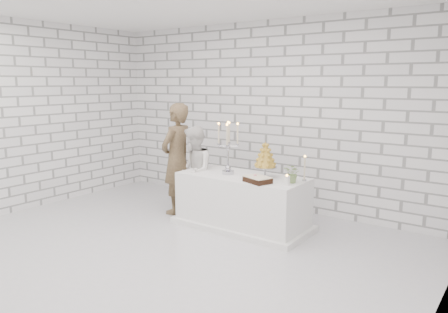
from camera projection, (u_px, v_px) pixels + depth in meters
ground at (161, 251)px, 5.28m from camera, size 6.00×5.00×0.01m
wall_back at (266, 115)px, 7.02m from camera, size 6.00×0.01×3.00m
wall_left at (19, 117)px, 6.75m from camera, size 0.01×5.00×3.00m
wall_right at (442, 153)px, 3.29m from camera, size 0.01×5.00×3.00m
cake_table at (242, 201)px, 6.08m from camera, size 1.80×0.80×0.75m
groom at (177, 159)px, 6.70m from camera, size 0.45×0.65×1.72m
bride at (194, 172)px, 6.51m from camera, size 0.83×0.85×1.39m
candelabra at (228, 148)px, 6.04m from camera, size 0.38×0.38×0.75m
croquembouche at (265, 160)px, 5.82m from camera, size 0.40×0.40×0.50m
chocolate_cake at (258, 179)px, 5.58m from camera, size 0.40×0.34×0.08m
pillar_candle at (287, 181)px, 5.43m from camera, size 0.10×0.10×0.12m
extra_taper at (305, 169)px, 5.65m from camera, size 0.07×0.07×0.32m
flowers at (293, 173)px, 5.55m from camera, size 0.27×0.25×0.25m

